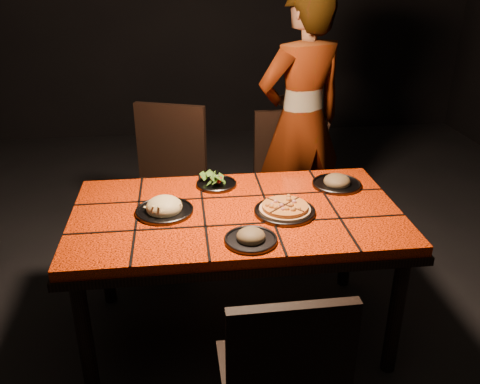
{
  "coord_description": "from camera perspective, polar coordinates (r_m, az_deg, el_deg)",
  "views": [
    {
      "loc": [
        -0.25,
        -2.21,
        1.88
      ],
      "look_at": [
        0.03,
        0.06,
        0.82
      ],
      "focal_mm": 38.0,
      "sensor_mm": 36.0,
      "label": 1
    }
  ],
  "objects": [
    {
      "name": "plate_pasta",
      "position": [
        2.49,
        -8.5,
        -1.8
      ],
      "size": [
        0.28,
        0.28,
        0.09
      ],
      "color": "#36373B",
      "rests_on": "dining_table"
    },
    {
      "name": "plate_salad",
      "position": [
        2.75,
        -2.67,
        1.2
      ],
      "size": [
        0.22,
        0.22,
        0.07
      ],
      "color": "#36373B",
      "rests_on": "dining_table"
    },
    {
      "name": "room_shell",
      "position": [
        2.25,
        -0.49,
        15.21
      ],
      "size": [
        6.04,
        7.04,
        3.08
      ],
      "color": "black",
      "rests_on": "ground"
    },
    {
      "name": "chair_far_right",
      "position": [
        3.48,
        5.33,
        2.22
      ],
      "size": [
        0.43,
        0.43,
        0.95
      ],
      "rotation": [
        0.0,
        0.0,
        0.01
      ],
      "color": "black",
      "rests_on": "ground"
    },
    {
      "name": "dining_table",
      "position": [
        2.53,
        -0.42,
        -3.62
      ],
      "size": [
        1.62,
        0.92,
        0.75
      ],
      "color": "#F63907",
      "rests_on": "ground"
    },
    {
      "name": "plate_mushroom_b",
      "position": [
        2.8,
        10.83,
        1.13
      ],
      "size": [
        0.27,
        0.27,
        0.09
      ],
      "color": "#36373B",
      "rests_on": "dining_table"
    },
    {
      "name": "chair_near",
      "position": [
        1.91,
        4.79,
        -20.16
      ],
      "size": [
        0.42,
        0.42,
        0.93
      ],
      "rotation": [
        0.0,
        0.0,
        3.16
      ],
      "color": "black",
      "rests_on": "ground"
    },
    {
      "name": "diner",
      "position": [
        3.42,
        6.88,
        7.76
      ],
      "size": [
        0.75,
        0.62,
        1.76
      ],
      "primitive_type": "imported",
      "rotation": [
        0.0,
        0.0,
        3.49
      ],
      "color": "brown",
      "rests_on": "ground"
    },
    {
      "name": "chair_far_left",
      "position": [
        3.32,
        -8.24,
        1.82
      ],
      "size": [
        0.6,
        0.6,
        1.03
      ],
      "rotation": [
        0.0,
        0.0,
        -0.35
      ],
      "color": "black",
      "rests_on": "ground"
    },
    {
      "name": "plate_pizza",
      "position": [
        2.47,
        5.06,
        -2.0
      ],
      "size": [
        0.35,
        0.35,
        0.04
      ],
      "color": "#36373B",
      "rests_on": "dining_table"
    },
    {
      "name": "plate_mushroom_a",
      "position": [
        2.22,
        1.23,
        -5.11
      ],
      "size": [
        0.23,
        0.23,
        0.08
      ],
      "color": "#36373B",
      "rests_on": "dining_table"
    }
  ]
}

